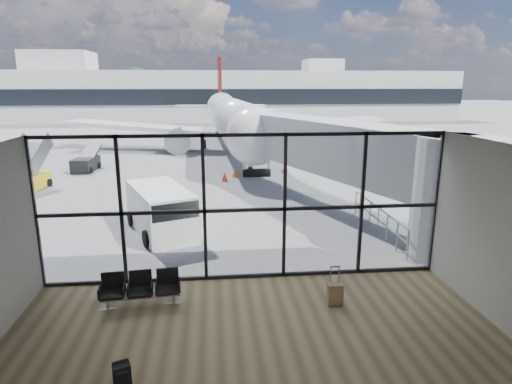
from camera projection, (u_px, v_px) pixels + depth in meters
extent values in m
plane|color=slate|center=(220.00, 134.00, 51.90)|extent=(220.00, 220.00, 0.00)
cube|color=brown|center=(259.00, 356.00, 9.45)|extent=(12.00, 8.00, 0.01)
cube|color=silver|center=(260.00, 155.00, 8.35)|extent=(12.00, 8.00, 0.02)
cube|color=white|center=(245.00, 208.00, 12.76)|extent=(12.00, 0.04, 4.50)
cube|color=black|center=(245.00, 276.00, 13.29)|extent=(12.00, 0.12, 0.10)
cube|color=black|center=(245.00, 210.00, 12.77)|extent=(12.00, 0.12, 0.10)
cube|color=black|center=(244.00, 135.00, 12.23)|extent=(12.00, 0.12, 0.10)
cube|color=black|center=(35.00, 214.00, 12.17)|extent=(0.10, 0.12, 4.50)
cube|color=black|center=(121.00, 212.00, 12.41)|extent=(0.10, 0.12, 4.50)
cube|color=black|center=(204.00, 210.00, 12.64)|extent=(0.10, 0.12, 4.50)
cube|color=black|center=(284.00, 207.00, 12.88)|extent=(0.10, 0.12, 4.50)
cube|color=black|center=(362.00, 205.00, 13.11)|extent=(0.10, 0.12, 4.50)
cube|color=black|center=(436.00, 203.00, 13.35)|extent=(0.10, 0.12, 4.50)
cylinder|color=gray|center=(454.00, 198.00, 14.47)|extent=(2.80, 2.80, 4.20)
cube|color=gray|center=(326.00, 145.00, 20.74)|extent=(7.45, 14.81, 2.40)
cube|color=gray|center=(257.00, 131.00, 27.24)|extent=(2.60, 2.20, 2.60)
cylinder|color=gray|center=(244.00, 163.00, 27.67)|extent=(0.20, 0.20, 1.80)
cylinder|color=gray|center=(269.00, 163.00, 27.83)|extent=(0.20, 0.20, 1.80)
cylinder|color=black|center=(257.00, 173.00, 27.91)|extent=(1.80, 0.56, 0.56)
cylinder|color=gray|center=(408.00, 245.00, 14.49)|extent=(0.06, 0.06, 1.10)
cylinder|color=gray|center=(397.00, 236.00, 15.36)|extent=(0.06, 0.06, 1.10)
cylinder|color=gray|center=(387.00, 228.00, 16.23)|extent=(0.06, 0.06, 1.10)
cylinder|color=gray|center=(378.00, 221.00, 17.10)|extent=(0.06, 0.06, 1.10)
cylinder|color=gray|center=(370.00, 214.00, 17.97)|extent=(0.06, 0.06, 1.10)
cylinder|color=gray|center=(362.00, 208.00, 18.84)|extent=(0.06, 0.06, 1.10)
cylinder|color=gray|center=(356.00, 203.00, 19.70)|extent=(0.06, 0.06, 1.10)
cylinder|color=gray|center=(379.00, 208.00, 16.97)|extent=(0.06, 5.40, 0.06)
cylinder|color=gray|center=(378.00, 220.00, 17.09)|extent=(0.06, 5.40, 0.06)
cube|color=#AEAEAA|center=(217.00, 96.00, 72.16)|extent=(80.00, 12.00, 8.00)
cube|color=black|center=(218.00, 97.00, 66.27)|extent=(80.00, 0.20, 2.40)
cube|color=#AEAEAA|center=(60.00, 61.00, 68.37)|extent=(10.00, 8.00, 3.00)
cube|color=#AEAEAA|center=(322.00, 66.00, 72.70)|extent=(6.00, 6.00, 2.00)
cylinder|color=#382619|center=(4.00, 109.00, 78.59)|extent=(0.50, 0.50, 3.06)
sphere|color=black|center=(1.00, 88.00, 77.68)|extent=(5.61, 5.61, 5.61)
cylinder|color=#382619|center=(38.00, 108.00, 79.13)|extent=(0.50, 0.50, 3.42)
sphere|color=black|center=(35.00, 84.00, 78.11)|extent=(6.27, 6.27, 6.27)
cylinder|color=#382619|center=(72.00, 109.00, 79.81)|extent=(0.50, 0.50, 2.70)
sphere|color=black|center=(70.00, 91.00, 79.00)|extent=(4.95, 4.95, 4.95)
cylinder|color=#382619|center=(105.00, 108.00, 80.35)|extent=(0.50, 0.50, 3.06)
sphere|color=black|center=(103.00, 88.00, 79.44)|extent=(5.61, 5.61, 5.61)
cylinder|color=#382619|center=(137.00, 107.00, 80.89)|extent=(0.50, 0.50, 3.42)
sphere|color=black|center=(136.00, 84.00, 79.88)|extent=(6.27, 6.27, 6.27)
cube|color=gray|center=(141.00, 298.00, 11.53)|extent=(2.13, 0.26, 0.04)
cube|color=black|center=(112.00, 294.00, 11.35)|extent=(0.65, 0.61, 0.08)
cube|color=black|center=(113.00, 281.00, 11.55)|extent=(0.60, 0.12, 0.53)
cube|color=black|center=(141.00, 292.00, 11.48)|extent=(0.65, 0.61, 0.08)
cube|color=black|center=(141.00, 279.00, 11.68)|extent=(0.60, 0.12, 0.53)
cube|color=black|center=(168.00, 290.00, 11.62)|extent=(0.65, 0.61, 0.08)
cube|color=black|center=(168.00, 277.00, 11.81)|extent=(0.60, 0.12, 0.53)
cylinder|color=gray|center=(108.00, 305.00, 11.40)|extent=(0.06, 0.06, 0.24)
cylinder|color=gray|center=(174.00, 299.00, 11.72)|extent=(0.06, 0.06, 0.24)
cube|color=black|center=(122.00, 375.00, 8.48)|extent=(0.39, 0.32, 0.46)
cube|color=black|center=(123.00, 379.00, 8.37)|extent=(0.28, 0.15, 0.32)
cylinder|color=black|center=(120.00, 362.00, 8.51)|extent=(0.33, 0.19, 0.08)
cube|color=brown|center=(335.00, 294.00, 11.56)|extent=(0.40, 0.25, 0.60)
cube|color=brown|center=(336.00, 297.00, 11.43)|extent=(0.34, 0.05, 0.45)
cylinder|color=gray|center=(331.00, 275.00, 11.54)|extent=(0.03, 0.03, 0.50)
cylinder|color=gray|center=(339.00, 275.00, 11.56)|extent=(0.03, 0.03, 0.50)
cube|color=black|center=(335.00, 267.00, 11.49)|extent=(0.27, 0.04, 0.02)
cylinder|color=black|center=(329.00, 302.00, 11.73)|extent=(0.03, 0.07, 0.07)
cylinder|color=black|center=(337.00, 302.00, 11.75)|extent=(0.03, 0.07, 0.07)
cylinder|color=silver|center=(232.00, 118.00, 39.29)|extent=(4.87, 28.80, 3.54)
sphere|color=silver|center=(255.00, 136.00, 25.54)|extent=(3.54, 3.54, 3.54)
cone|color=silver|center=(220.00, 106.00, 55.26)|extent=(3.80, 5.89, 3.54)
cube|color=black|center=(253.00, 127.00, 25.97)|extent=(2.15, 1.24, 0.48)
cube|color=silver|center=(143.00, 127.00, 39.24)|extent=(14.68, 6.92, 1.13)
cylinder|color=black|center=(178.00, 139.00, 38.09)|extent=(2.16, 3.34, 2.01)
cube|color=silver|center=(196.00, 106.00, 54.34)|extent=(5.46, 2.55, 0.17)
cube|color=silver|center=(315.00, 125.00, 41.57)|extent=(14.56, 8.10, 1.13)
cylinder|color=black|center=(287.00, 137.00, 39.51)|extent=(2.16, 3.34, 2.01)
cube|color=silver|center=(244.00, 105.00, 55.22)|extent=(5.52, 3.00, 0.17)
cube|color=#5C0E0D|center=(220.00, 81.00, 54.49)|extent=(0.46, 3.64, 5.73)
cylinder|color=gray|center=(251.00, 166.00, 27.91)|extent=(0.19, 0.19, 1.34)
cylinder|color=black|center=(251.00, 171.00, 27.99)|extent=(0.27, 0.68, 0.67)
cylinder|color=black|center=(204.00, 144.00, 39.96)|extent=(0.47, 0.94, 0.92)
cylinder|color=black|center=(260.00, 143.00, 40.72)|extent=(0.47, 0.94, 0.92)
cube|color=white|center=(161.00, 210.00, 17.24)|extent=(3.28, 4.63, 1.85)
cube|color=black|center=(171.00, 208.00, 15.76)|extent=(2.04, 1.68, 0.65)
cylinder|color=black|center=(147.00, 238.00, 15.78)|extent=(0.45, 0.69, 0.65)
cylinder|color=black|center=(195.00, 231.00, 16.60)|extent=(0.45, 0.69, 0.65)
cylinder|color=black|center=(131.00, 218.00, 18.17)|extent=(0.45, 0.69, 0.65)
cylinder|color=black|center=(174.00, 212.00, 18.99)|extent=(0.45, 0.69, 0.65)
cube|color=black|center=(86.00, 164.00, 29.75)|extent=(1.42, 2.73, 0.88)
cube|color=black|center=(90.00, 152.00, 30.61)|extent=(1.21, 2.27, 0.91)
cylinder|color=black|center=(72.00, 170.00, 28.94)|extent=(0.21, 0.45, 0.44)
cylinder|color=black|center=(91.00, 170.00, 28.97)|extent=(0.21, 0.45, 0.44)
cylinder|color=black|center=(82.00, 165.00, 30.65)|extent=(0.21, 0.45, 0.44)
cylinder|color=black|center=(99.00, 165.00, 30.68)|extent=(0.21, 0.45, 0.44)
cube|color=gold|center=(24.00, 182.00, 24.16)|extent=(2.10, 3.17, 0.84)
cube|color=gray|center=(30.00, 159.00, 24.68)|extent=(1.81, 2.58, 1.56)
cylinder|color=black|center=(29.00, 191.00, 23.16)|extent=(0.28, 0.49, 0.46)
cylinder|color=black|center=(21.00, 182.00, 25.28)|extent=(0.28, 0.49, 0.46)
cylinder|color=black|center=(49.00, 183.00, 25.21)|extent=(0.28, 0.49, 0.46)
cube|color=orange|center=(235.00, 177.00, 27.85)|extent=(0.43, 0.43, 0.03)
cone|color=orange|center=(235.00, 172.00, 27.78)|extent=(0.41, 0.41, 0.61)
cube|color=#FF400D|center=(225.00, 181.00, 26.62)|extent=(0.40, 0.40, 0.03)
cone|color=#FF400D|center=(224.00, 177.00, 26.55)|extent=(0.38, 0.38, 0.58)
cube|color=#FF450D|center=(285.00, 172.00, 29.45)|extent=(0.46, 0.46, 0.03)
cone|color=#FF450D|center=(285.00, 167.00, 29.37)|extent=(0.43, 0.43, 0.65)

